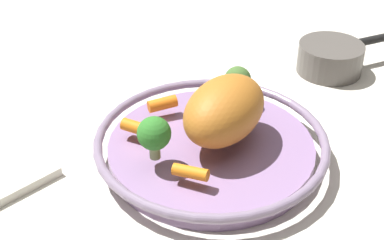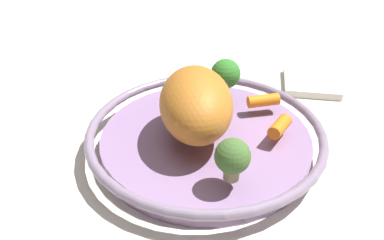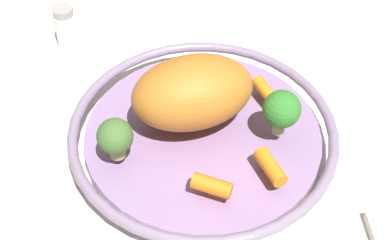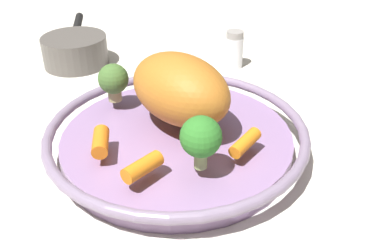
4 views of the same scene
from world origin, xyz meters
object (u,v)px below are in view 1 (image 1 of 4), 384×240
object	(u,v)px
baby_carrot_left	(190,172)
saucepan	(331,58)
roast_chicken_piece	(224,110)
dish_towel	(12,172)
broccoli_floret_edge	(238,81)
baby_carrot_center	(138,128)
serving_bowl	(211,147)
baby_carrot_near_rim	(162,104)
broccoli_floret_mid	(154,134)

from	to	relation	value
baby_carrot_left	saucepan	size ratio (longest dim) A/B	0.23
roast_chicken_piece	dish_towel	xyz separation A→B (m)	(-0.27, 0.15, -0.08)
broccoli_floret_edge	dish_towel	xyz separation A→B (m)	(-0.36, 0.08, -0.07)
baby_carrot_left	baby_carrot_center	xyz separation A→B (m)	(-0.00, 0.13, 0.00)
dish_towel	roast_chicken_piece	bearing A→B (deg)	-29.12
serving_bowl	broccoli_floret_edge	xyz separation A→B (m)	(0.10, 0.06, 0.05)
baby_carrot_left	dish_towel	xyz separation A→B (m)	(-0.18, 0.20, -0.04)
serving_bowl	broccoli_floret_edge	bearing A→B (deg)	30.78
serving_bowl	baby_carrot_center	world-z (taller)	baby_carrot_center
baby_carrot_near_rim	broccoli_floret_edge	size ratio (longest dim) A/B	0.82
serving_bowl	baby_carrot_left	size ratio (longest dim) A/B	7.11
broccoli_floret_mid	baby_carrot_near_rim	bearing A→B (deg)	51.28
baby_carrot_center	broccoli_floret_mid	world-z (taller)	broccoli_floret_mid
baby_carrot_near_rim	broccoli_floret_edge	world-z (taller)	broccoli_floret_edge
baby_carrot_left	serving_bowl	bearing A→B (deg)	35.74
baby_carrot_near_rim	broccoli_floret_edge	bearing A→B (deg)	-20.76
broccoli_floret_mid	broccoli_floret_edge	size ratio (longest dim) A/B	1.16
baby_carrot_center	baby_carrot_near_rim	bearing A→B (deg)	26.57
roast_chicken_piece	baby_carrot_left	xyz separation A→B (m)	(-0.09, -0.05, -0.04)
serving_bowl	baby_carrot_near_rim	bearing A→B (deg)	99.26
baby_carrot_near_rim	saucepan	distance (m)	0.37
baby_carrot_near_rim	dish_towel	xyz separation A→B (m)	(-0.24, 0.04, -0.05)
broccoli_floret_mid	dish_towel	distance (m)	0.22
broccoli_floret_mid	broccoli_floret_edge	bearing A→B (deg)	15.42
broccoli_floret_mid	baby_carrot_left	bearing A→B (deg)	-77.59
broccoli_floret_mid	baby_carrot_center	bearing A→B (deg)	79.63
broccoli_floret_mid	saucepan	world-z (taller)	broccoli_floret_mid
serving_bowl	baby_carrot_near_rim	distance (m)	0.11
roast_chicken_piece	broccoli_floret_mid	bearing A→B (deg)	171.48
baby_carrot_near_rim	roast_chicken_piece	bearing A→B (deg)	-74.80
baby_carrot_left	saucepan	distance (m)	0.46
broccoli_floret_mid	saucepan	distance (m)	0.46
serving_bowl	baby_carrot_near_rim	xyz separation A→B (m)	(-0.02, 0.10, 0.03)
roast_chicken_piece	baby_carrot_center	size ratio (longest dim) A/B	3.12
baby_carrot_left	broccoli_floret_mid	bearing A→B (deg)	102.41
saucepan	baby_carrot_center	bearing A→B (deg)	-178.64
roast_chicken_piece	baby_carrot_left	distance (m)	0.11
baby_carrot_left	dish_towel	world-z (taller)	baby_carrot_left
roast_chicken_piece	baby_carrot_center	bearing A→B (deg)	140.36
serving_bowl	dish_towel	size ratio (longest dim) A/B	3.31
serving_bowl	baby_carrot_left	bearing A→B (deg)	-144.26
baby_carrot_near_rim	baby_carrot_center	bearing A→B (deg)	-153.43
saucepan	baby_carrot_near_rim	bearing A→B (deg)	176.48
broccoli_floret_mid	broccoli_floret_edge	distance (m)	0.20
baby_carrot_left	broccoli_floret_edge	bearing A→B (deg)	33.08
baby_carrot_near_rim	serving_bowl	bearing A→B (deg)	-80.74
roast_chicken_piece	serving_bowl	bearing A→B (deg)	142.56
roast_chicken_piece	broccoli_floret_mid	size ratio (longest dim) A/B	2.39
dish_towel	serving_bowl	bearing A→B (deg)	-28.62
broccoli_floret_mid	dish_towel	bearing A→B (deg)	140.22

